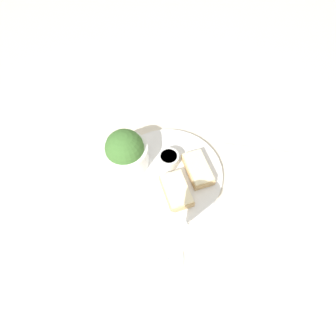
{
  "coord_description": "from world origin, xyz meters",
  "views": [
    {
      "loc": [
        0.33,
        0.02,
        0.6
      ],
      "look_at": [
        0.0,
        0.0,
        0.03
      ],
      "focal_mm": 28.0,
      "sensor_mm": 36.0,
      "label": 1
    }
  ],
  "objects_px": {
    "salad_bowl": "(126,152)",
    "fork": "(258,149)",
    "wine_glass": "(167,243)",
    "cheese_toast_near": "(176,190)",
    "sauce_ramekin": "(170,159)",
    "cheese_toast_far": "(198,169)"
  },
  "relations": [
    {
      "from": "salad_bowl",
      "to": "fork",
      "type": "relative_size",
      "value": 0.58
    },
    {
      "from": "wine_glass",
      "to": "fork",
      "type": "relative_size",
      "value": 0.94
    },
    {
      "from": "salad_bowl",
      "to": "cheese_toast_near",
      "type": "xyz_separation_m",
      "value": [
        0.08,
        0.13,
        -0.03
      ]
    },
    {
      "from": "sauce_ramekin",
      "to": "cheese_toast_near",
      "type": "bearing_deg",
      "value": 13.37
    },
    {
      "from": "salad_bowl",
      "to": "cheese_toast_far",
      "type": "bearing_deg",
      "value": 84.68
    },
    {
      "from": "salad_bowl",
      "to": "cheese_toast_near",
      "type": "relative_size",
      "value": 1.01
    },
    {
      "from": "salad_bowl",
      "to": "cheese_toast_near",
      "type": "height_order",
      "value": "salad_bowl"
    },
    {
      "from": "salad_bowl",
      "to": "sauce_ramekin",
      "type": "distance_m",
      "value": 0.12
    },
    {
      "from": "sauce_ramekin",
      "to": "cheese_toast_far",
      "type": "xyz_separation_m",
      "value": [
        0.02,
        0.07,
        -0.01
      ]
    },
    {
      "from": "cheese_toast_far",
      "to": "wine_glass",
      "type": "height_order",
      "value": "wine_glass"
    },
    {
      "from": "cheese_toast_far",
      "to": "wine_glass",
      "type": "bearing_deg",
      "value": -15.83
    },
    {
      "from": "cheese_toast_far",
      "to": "fork",
      "type": "distance_m",
      "value": 0.19
    },
    {
      "from": "sauce_ramekin",
      "to": "cheese_toast_near",
      "type": "height_order",
      "value": "sauce_ramekin"
    },
    {
      "from": "sauce_ramekin",
      "to": "fork",
      "type": "height_order",
      "value": "sauce_ramekin"
    },
    {
      "from": "fork",
      "to": "cheese_toast_near",
      "type": "bearing_deg",
      "value": -54.95
    },
    {
      "from": "cheese_toast_near",
      "to": "cheese_toast_far",
      "type": "xyz_separation_m",
      "value": [
        -0.06,
        0.05,
        -0.0
      ]
    },
    {
      "from": "cheese_toast_near",
      "to": "wine_glass",
      "type": "relative_size",
      "value": 0.61
    },
    {
      "from": "cheese_toast_near",
      "to": "salad_bowl",
      "type": "bearing_deg",
      "value": -121.65
    },
    {
      "from": "salad_bowl",
      "to": "wine_glass",
      "type": "bearing_deg",
      "value": 27.22
    },
    {
      "from": "salad_bowl",
      "to": "fork",
      "type": "distance_m",
      "value": 0.36
    },
    {
      "from": "wine_glass",
      "to": "fork",
      "type": "xyz_separation_m",
      "value": [
        -0.31,
        0.23,
        -0.13
      ]
    },
    {
      "from": "salad_bowl",
      "to": "fork",
      "type": "height_order",
      "value": "salad_bowl"
    }
  ]
}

